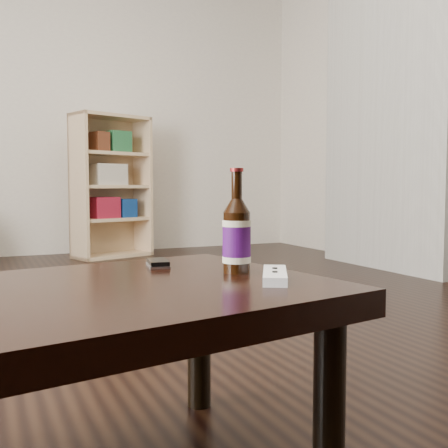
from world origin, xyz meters
name	(u,v)px	position (x,y,z in m)	size (l,w,h in m)	color
floor	(96,366)	(0.00, 0.00, -0.01)	(5.00, 6.00, 0.01)	black
wall_back	(21,94)	(0.00, 3.01, 1.35)	(5.00, 0.02, 2.70)	white
chimney_breast	(396,77)	(2.35, 1.20, 1.35)	(0.30, 1.20, 2.70)	white
bookshelf	(109,184)	(0.64, 2.65, 0.61)	(0.69, 0.47, 1.16)	tan
coffee_table	(48,323)	(-0.23, -0.74, 0.34)	(1.13, 0.77, 0.39)	black
beer_bottle	(237,236)	(0.17, -0.68, 0.47)	(0.08, 0.08, 0.23)	black
phone	(158,263)	(0.05, -0.52, 0.40)	(0.06, 0.10, 0.02)	#ABABAD
remote	(275,275)	(0.20, -0.79, 0.40)	(0.12, 0.17, 0.02)	white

